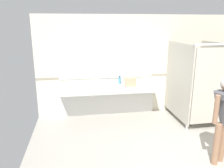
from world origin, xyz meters
TOP-DOWN VIEW (x-y plane):
  - wall_back at (0.00, 3.22)m, footprint 6.61×0.12m
  - wall_back_tile_band at (0.00, 3.15)m, footprint 6.61×0.01m
  - vanity_counter at (-1.47, 2.94)m, footprint 2.59×0.56m
  - mirror_panel at (-1.47, 3.15)m, footprint 2.49×0.02m
  - bathroom_stalls at (1.20, 2.25)m, footprint 1.98×1.39m
  - person_standing at (0.19, 0.55)m, footprint 0.53×0.53m
  - handbag at (-0.91, 2.72)m, footprint 0.28×0.13m
  - soap_dispenser at (-1.13, 3.03)m, footprint 0.07×0.07m
  - paper_cup at (-1.80, 2.78)m, footprint 0.07×0.07m

SIDE VIEW (x-z plane):
  - vanity_counter at x=-1.47m, z-range 0.15..1.12m
  - paper_cup at x=-1.80m, z-range 0.86..0.96m
  - soap_dispenser at x=-1.13m, z-range 0.85..1.07m
  - person_standing at x=0.19m, z-range 0.20..1.77m
  - handbag at x=-0.91m, z-range 0.80..1.18m
  - wall_back_tile_band at x=0.00m, z-range 1.02..1.08m
  - bathroom_stalls at x=1.20m, z-range 0.05..2.06m
  - wall_back at x=0.00m, z-range 0.00..2.66m
  - mirror_panel at x=-1.47m, z-range 1.01..2.21m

